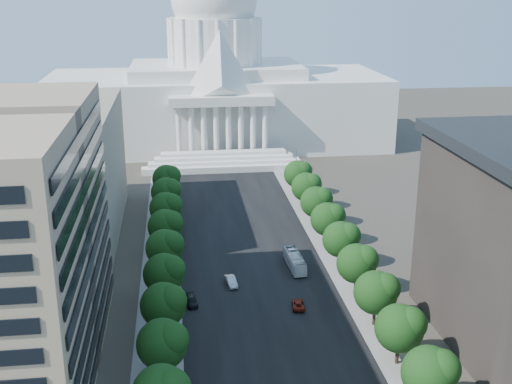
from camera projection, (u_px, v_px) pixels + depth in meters
name	position (u px, v px, depth m)	size (l,w,h in m)	color
road_asphalt	(245.00, 238.00, 148.79)	(30.00, 260.00, 0.01)	black
sidewalk_left	(162.00, 242.00, 146.53)	(8.00, 260.00, 0.02)	gray
sidewalk_right	(325.00, 235.00, 151.05)	(8.00, 260.00, 0.02)	gray
capitol	(216.00, 89.00, 232.08)	(120.00, 56.00, 73.00)	white
office_block_left_far	(33.00, 172.00, 147.87)	(38.00, 52.00, 30.00)	gray
tree_l_c	(164.00, 343.00, 93.58)	(7.79, 7.60, 9.97)	#33261C
tree_l_d	(165.00, 304.00, 104.89)	(7.79, 7.60, 9.97)	#33261C
tree_l_e	(166.00, 273.00, 116.21)	(7.79, 7.60, 9.97)	#33261C
tree_l_f	(166.00, 247.00, 127.53)	(7.79, 7.60, 9.97)	#33261C
tree_l_g	(167.00, 225.00, 138.85)	(7.79, 7.60, 9.97)	#33261C
tree_l_h	(167.00, 207.00, 150.17)	(7.79, 7.60, 9.97)	#33261C
tree_l_i	(167.00, 192.00, 161.48)	(7.79, 7.60, 9.97)	#33261C
tree_l_j	(167.00, 178.00, 172.80)	(7.79, 7.60, 9.97)	#33261C
tree_r_b	(432.00, 372.00, 86.53)	(7.79, 7.60, 9.97)	#33261C
tree_r_c	(402.00, 327.00, 97.85)	(7.79, 7.60, 9.97)	#33261C
tree_r_d	(378.00, 291.00, 109.17)	(7.79, 7.60, 9.97)	#33261C
tree_r_e	(359.00, 262.00, 120.49)	(7.79, 7.60, 9.97)	#33261C
tree_r_f	(342.00, 238.00, 131.81)	(7.79, 7.60, 9.97)	#33261C
tree_r_g	(329.00, 218.00, 143.12)	(7.79, 7.60, 9.97)	#33261C
tree_r_h	(317.00, 201.00, 154.44)	(7.79, 7.60, 9.97)	#33261C
tree_r_i	(307.00, 186.00, 165.76)	(7.79, 7.60, 9.97)	#33261C
tree_r_j	(299.00, 173.00, 177.08)	(7.79, 7.60, 9.97)	#33261C
streetlight_b	(413.00, 333.00, 97.47)	(2.61, 0.44, 9.00)	gray
streetlight_c	(366.00, 265.00, 121.05)	(2.61, 0.44, 9.00)	gray
streetlight_d	(334.00, 219.00, 144.63)	(2.61, 0.44, 9.00)	gray
streetlight_e	(312.00, 186.00, 168.21)	(2.61, 0.44, 9.00)	gray
streetlight_f	(294.00, 161.00, 191.79)	(2.61, 0.44, 9.00)	gray
car_silver	(231.00, 281.00, 125.57)	(1.73, 4.97, 1.64)	#ACAEB4
car_red	(298.00, 304.00, 116.92)	(2.21, 4.78, 1.33)	maroon
car_dark_b	(191.00, 301.00, 118.01)	(1.99, 4.89, 1.42)	black
city_bus	(295.00, 261.00, 133.10)	(2.62, 11.22, 3.12)	white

